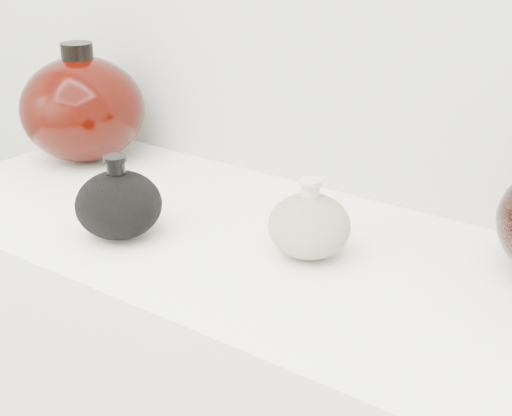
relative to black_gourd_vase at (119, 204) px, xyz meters
The scene contains 3 objects.
black_gourd_vase is the anchor object (origin of this frame).
cream_gourd_vase 0.30m from the black_gourd_vase, 22.31° to the left, with size 0.14×0.14×0.12m.
left_round_pot 0.39m from the black_gourd_vase, 145.30° to the left, with size 0.28×0.28×0.23m.
Camera 1 is at (0.60, 0.14, 1.39)m, focal length 50.00 mm.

